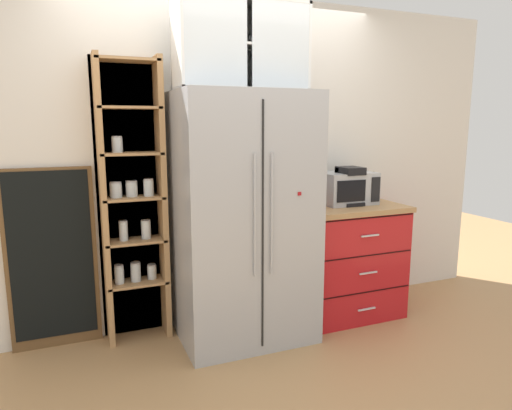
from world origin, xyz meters
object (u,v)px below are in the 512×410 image
at_px(chalkboard_menu, 52,259).
at_px(bottle_amber, 350,192).
at_px(coffee_maker, 348,186).
at_px(microwave, 346,188).
at_px(bottle_clear, 372,188).
at_px(refrigerator, 243,218).
at_px(mug_red, 313,201).

bearing_deg(chalkboard_menu, bottle_amber, -7.64).
height_order(coffee_maker, chalkboard_menu, chalkboard_menu).
relative_size(microwave, coffee_maker, 1.42).
xyz_separation_m(bottle_clear, bottle_amber, (-0.31, -0.12, -0.00)).
xyz_separation_m(microwave, bottle_clear, (0.29, 0.05, -0.02)).
bearing_deg(bottle_clear, chalkboard_menu, 175.93).
bearing_deg(refrigerator, chalkboard_menu, 165.58).
xyz_separation_m(refrigerator, coffee_maker, (0.94, 0.06, 0.18)).
distance_m(coffee_maker, mug_red, 0.34).
relative_size(refrigerator, mug_red, 16.18).
distance_m(bottle_clear, bottle_amber, 0.33).
bearing_deg(coffee_maker, bottle_amber, -90.00).
xyz_separation_m(microwave, chalkboard_menu, (-2.26, 0.23, -0.41)).
distance_m(microwave, coffee_maker, 0.05).
bearing_deg(chalkboard_menu, coffee_maker, -6.94).
relative_size(bottle_clear, bottle_amber, 1.01).
relative_size(refrigerator, chalkboard_menu, 1.40).
height_order(coffee_maker, bottle_clear, coffee_maker).
xyz_separation_m(microwave, coffee_maker, (-0.01, -0.04, 0.03)).
relative_size(refrigerator, bottle_clear, 7.33).
bearing_deg(mug_red, bottle_clear, 8.47).
height_order(microwave, bottle_amber, microwave).
height_order(bottle_amber, chalkboard_menu, chalkboard_menu).
distance_m(bottle_clear, chalkboard_menu, 2.59).
bearing_deg(bottle_clear, microwave, -170.45).
height_order(coffee_maker, mug_red, coffee_maker).
bearing_deg(refrigerator, mug_red, 5.70).
bearing_deg(microwave, mug_red, -172.47).
bearing_deg(bottle_clear, mug_red, -171.53).
bearing_deg(refrigerator, microwave, 6.36).
bearing_deg(chalkboard_menu, refrigerator, -14.42).
xyz_separation_m(refrigerator, bottle_amber, (0.94, 0.04, 0.13)).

